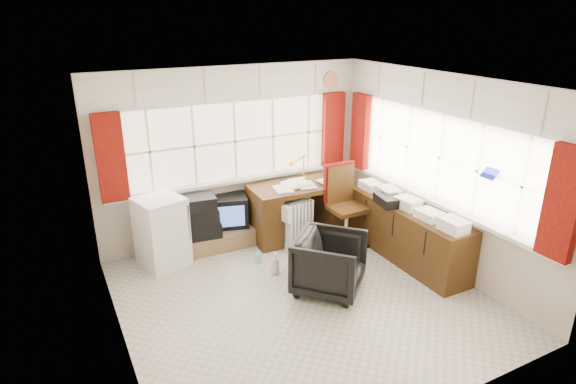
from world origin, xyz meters
name	(u,v)px	position (x,y,z in m)	size (l,w,h in m)	color
ground	(302,297)	(0.00, 0.00, 0.00)	(4.00, 4.00, 0.00)	beige
room_walls	(303,178)	(0.00, 0.00, 1.50)	(4.00, 4.00, 4.00)	beige
window_back	(237,175)	(0.00, 1.94, 0.95)	(3.70, 0.12, 3.60)	#FFEDC9
window_right	(434,196)	(1.94, 0.00, 0.95)	(0.12, 3.70, 3.60)	#FFEDC9
curtains	(330,150)	(0.92, 0.93, 1.46)	(3.83, 3.83, 1.15)	maroon
overhead_cabinets	(333,89)	(0.98, 0.98, 2.25)	(3.98, 3.98, 0.48)	white
desk	(298,208)	(0.77, 1.49, 0.45)	(1.44, 0.75, 0.86)	#482B10
desk_lamp	(304,161)	(0.98, 1.71, 1.08)	(0.16, 0.15, 0.39)	#FDB40A
task_chair	(342,202)	(1.24, 1.03, 0.63)	(0.49, 0.52, 1.18)	black
office_chair	(330,264)	(0.38, 0.00, 0.36)	(0.77, 0.79, 0.72)	black
radiator	(299,228)	(0.63, 1.20, 0.27)	(0.48, 0.28, 0.67)	white
credenza	(407,232)	(1.73, 0.20, 0.40)	(0.50, 2.00, 0.85)	#482B10
file_tray	(389,200)	(1.56, 0.41, 0.81)	(0.29, 0.38, 0.13)	black
tv_bench	(209,240)	(-0.55, 1.72, 0.12)	(1.40, 0.50, 0.25)	olive
crt_tv	(230,210)	(-0.18, 1.83, 0.47)	(0.59, 0.56, 0.44)	black
hifi_stack	(199,218)	(-0.70, 1.65, 0.52)	(0.59, 0.41, 0.59)	black
mini_fridge	(162,232)	(-1.23, 1.58, 0.47)	(0.68, 0.68, 0.94)	white
spray_bottle_a	(275,263)	(-0.03, 0.64, 0.15)	(0.12, 0.12, 0.31)	silver
spray_bottle_b	(258,256)	(-0.11, 1.02, 0.10)	(0.09, 0.09, 0.19)	#89CCBB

